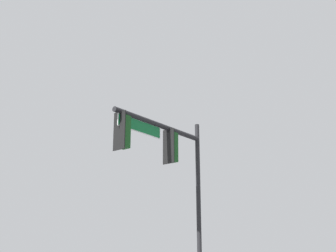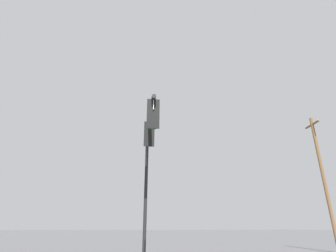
{
  "view_description": "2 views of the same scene",
  "coord_description": "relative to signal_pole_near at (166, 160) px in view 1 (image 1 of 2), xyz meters",
  "views": [
    {
      "loc": [
        7.58,
        3.38,
        1.57
      ],
      "look_at": [
        -5.02,
        -7.46,
        6.91
      ],
      "focal_mm": 50.0,
      "sensor_mm": 36.0,
      "label": 1
    },
    {
      "loc": [
        7.4,
        -7.78,
        1.75
      ],
      "look_at": [
        -5.85,
        -6.27,
        6.92
      ],
      "focal_mm": 28.0,
      "sensor_mm": 36.0,
      "label": 2
    }
  ],
  "objects": [
    {
      "name": "signal_pole_near",
      "position": [
        0.0,
        0.0,
        0.0
      ],
      "size": [
        4.65,
        0.57,
        7.35
      ],
      "color": "black",
      "rests_on": "ground_plane"
    }
  ]
}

